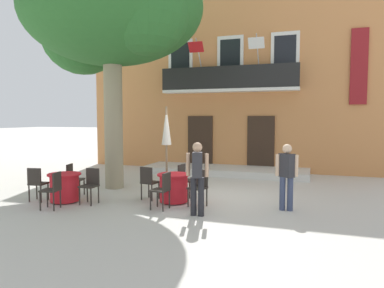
{
  "coord_description": "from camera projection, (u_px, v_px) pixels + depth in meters",
  "views": [
    {
      "loc": [
        2.58,
        -9.61,
        2.23
      ],
      "look_at": [
        -1.41,
        2.21,
        1.3
      ],
      "focal_mm": 33.08,
      "sensor_mm": 36.0,
      "label": 1
    }
  ],
  "objects": [
    {
      "name": "ground_plane",
      "position": [
        214.0,
        196.0,
        10.07
      ],
      "size": [
        120.0,
        120.0,
        0.0
      ],
      "primitive_type": "plane",
      "color": "beige"
    },
    {
      "name": "building_facade",
      "position": [
        240.0,
        85.0,
        16.61
      ],
      "size": [
        13.0,
        5.09,
        7.5
      ],
      "color": "#CC844C",
      "rests_on": "ground"
    },
    {
      "name": "cafe_chair_near_tree_3",
      "position": [
        91.0,
        183.0,
        9.18
      ],
      "size": [
        0.4,
        0.4,
        0.91
      ],
      "color": "#2D2823",
      "rests_on": "ground"
    },
    {
      "name": "entrance_step_platform",
      "position": [
        224.0,
        171.0,
        14.1
      ],
      "size": [
        6.51,
        1.9,
        0.25
      ],
      "primitive_type": "cube",
      "color": "silver",
      "rests_on": "ground"
    },
    {
      "name": "pedestrian_near_entrance",
      "position": [
        287.0,
        173.0,
        8.45
      ],
      "size": [
        0.53,
        0.38,
        1.6
      ],
      "color": "#384260",
      "rests_on": "ground"
    },
    {
      "name": "pedestrian_mid_plaza",
      "position": [
        197.0,
        174.0,
        7.99
      ],
      "size": [
        0.53,
        0.39,
        1.68
      ],
      "color": "#232328",
      "rests_on": "ground"
    },
    {
      "name": "cafe_umbrella",
      "position": [
        167.0,
        137.0,
        10.19
      ],
      "size": [
        0.44,
        0.44,
        2.55
      ],
      "color": "#997A56",
      "rests_on": "ground"
    },
    {
      "name": "cafe_chair_middle_1",
      "position": [
        185.0,
        178.0,
        9.98
      ],
      "size": [
        0.46,
        0.46,
        0.91
      ],
      "color": "#2D2823",
      "rests_on": "ground"
    },
    {
      "name": "cafe_chair_middle_2",
      "position": [
        149.0,
        181.0,
        9.57
      ],
      "size": [
        0.46,
        0.46,
        0.91
      ],
      "color": "#2D2823",
      "rests_on": "ground"
    },
    {
      "name": "plane_tree",
      "position": [
        110.0,
        15.0,
        10.94
      ],
      "size": [
        5.84,
        5.12,
        7.26
      ],
      "color": "gray",
      "rests_on": "ground"
    },
    {
      "name": "cafe_table_near_tree",
      "position": [
        65.0,
        187.0,
        9.34
      ],
      "size": [
        0.86,
        0.86,
        0.76
      ],
      "color": "red",
      "rests_on": "ground"
    },
    {
      "name": "cafe_table_middle",
      "position": [
        174.0,
        188.0,
        9.29
      ],
      "size": [
        0.86,
        0.86,
        0.76
      ],
      "color": "red",
      "rests_on": "ground"
    },
    {
      "name": "cafe_chair_middle_3",
      "position": [
        163.0,
        188.0,
        8.56
      ],
      "size": [
        0.43,
        0.43,
        0.91
      ],
      "color": "#2D2823",
      "rests_on": "ground"
    },
    {
      "name": "cafe_chair_middle_0",
      "position": [
        199.0,
        185.0,
        8.92
      ],
      "size": [
        0.49,
        0.49,
        0.91
      ],
      "color": "#2D2823",
      "rests_on": "ground"
    },
    {
      "name": "cafe_chair_near_tree_1",
      "position": [
        37.0,
        182.0,
        9.38
      ],
      "size": [
        0.46,
        0.46,
        0.91
      ],
      "color": "#2D2823",
      "rests_on": "ground"
    },
    {
      "name": "cafe_chair_near_tree_0",
      "position": [
        73.0,
        177.0,
        10.09
      ],
      "size": [
        0.49,
        0.49,
        0.91
      ],
      "color": "#2D2823",
      "rests_on": "ground"
    },
    {
      "name": "cafe_chair_near_tree_2",
      "position": [
        53.0,
        188.0,
        8.58
      ],
      "size": [
        0.48,
        0.48,
        0.91
      ],
      "color": "#2D2823",
      "rests_on": "ground"
    }
  ]
}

